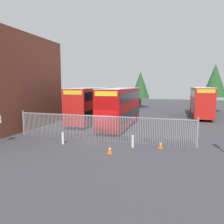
% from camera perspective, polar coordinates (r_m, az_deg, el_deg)
% --- Properties ---
extents(ground_plane, '(100.00, 100.00, 0.00)m').
position_cam_1_polar(ground_plane, '(26.36, 2.50, -3.28)').
color(ground_plane, '#3D3D42').
extents(palisade_fence, '(15.77, 0.14, 2.35)m').
position_cam_1_polar(palisade_fence, '(18.58, -3.18, -4.00)').
color(palisade_fence, gray).
rests_on(palisade_fence, ground).
extents(double_decker_bus_near_gate, '(2.54, 10.81, 4.42)m').
position_cam_1_polar(double_decker_bus_near_gate, '(24.65, 2.31, 1.68)').
color(double_decker_bus_near_gate, '#B70C0C').
rests_on(double_decker_bus_near_gate, ground).
extents(double_decker_bus_behind_fence_left, '(2.54, 10.81, 4.42)m').
position_cam_1_polar(double_decker_bus_behind_fence_left, '(27.80, -5.27, 2.28)').
color(double_decker_bus_behind_fence_left, red).
rests_on(double_decker_bus_behind_fence_left, ground).
extents(double_decker_bus_behind_fence_right, '(2.54, 10.81, 4.42)m').
position_cam_1_polar(double_decker_bus_behind_fence_right, '(35.12, 22.43, 2.78)').
color(double_decker_bus_behind_fence_right, red).
rests_on(double_decker_bus_behind_fence_right, ground).
extents(bollard_near_left, '(0.20, 0.20, 0.95)m').
position_cam_1_polar(bollard_near_left, '(18.09, -12.84, -6.76)').
color(bollard_near_left, silver).
rests_on(bollard_near_left, ground).
extents(bollard_center_front, '(0.20, 0.20, 0.95)m').
position_cam_1_polar(bollard_center_front, '(16.78, 5.49, -7.71)').
color(bollard_center_front, silver).
rests_on(bollard_center_front, ground).
extents(traffic_cone_by_gate, '(0.34, 0.34, 0.59)m').
position_cam_1_polar(traffic_cone_by_gate, '(15.30, -0.59, -9.88)').
color(traffic_cone_by_gate, orange).
rests_on(traffic_cone_by_gate, ground).
extents(traffic_cone_mid_forecourt, '(0.34, 0.34, 0.59)m').
position_cam_1_polar(traffic_cone_mid_forecourt, '(16.95, 12.70, -8.35)').
color(traffic_cone_mid_forecourt, orange).
rests_on(traffic_cone_mid_forecourt, ground).
extents(tree_tall_back, '(4.01, 4.01, 8.43)m').
position_cam_1_polar(tree_tall_back, '(42.26, 25.54, 7.52)').
color(tree_tall_back, '#4C3823').
rests_on(tree_tall_back, ground).
extents(tree_short_side, '(3.90, 3.90, 7.55)m').
position_cam_1_polar(tree_short_side, '(46.38, 7.50, 7.07)').
color(tree_short_side, '#4C3823').
rests_on(tree_short_side, ground).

